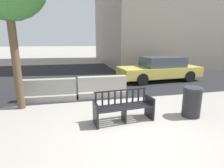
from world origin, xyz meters
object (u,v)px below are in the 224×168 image
at_px(jersey_barrier_centre, 102,88).
at_px(car_taxi_near, 160,69).
at_px(trash_bin, 192,102).
at_px(jersey_barrier_left, 50,92).
at_px(street_bench, 124,108).

xyz_separation_m(jersey_barrier_centre, car_taxi_near, (3.81, 2.28, 0.35)).
distance_m(car_taxi_near, trash_bin, 5.17).
xyz_separation_m(jersey_barrier_centre, jersey_barrier_left, (-2.08, -0.09, 0.00)).
bearing_deg(street_bench, jersey_barrier_centre, 93.85).
distance_m(jersey_barrier_left, trash_bin, 5.05).
bearing_deg(trash_bin, street_bench, 176.33).
bearing_deg(jersey_barrier_centre, street_bench, -86.15).
bearing_deg(car_taxi_near, street_bench, -127.26).
relative_size(jersey_barrier_left, trash_bin, 2.22).
height_order(street_bench, car_taxi_near, car_taxi_near).
bearing_deg(street_bench, car_taxi_near, 52.74).
height_order(street_bench, trash_bin, trash_bin).
xyz_separation_m(jersey_barrier_left, trash_bin, (4.35, -2.56, 0.12)).
relative_size(jersey_barrier_centre, jersey_barrier_left, 0.99).
bearing_deg(jersey_barrier_centre, trash_bin, -49.38).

